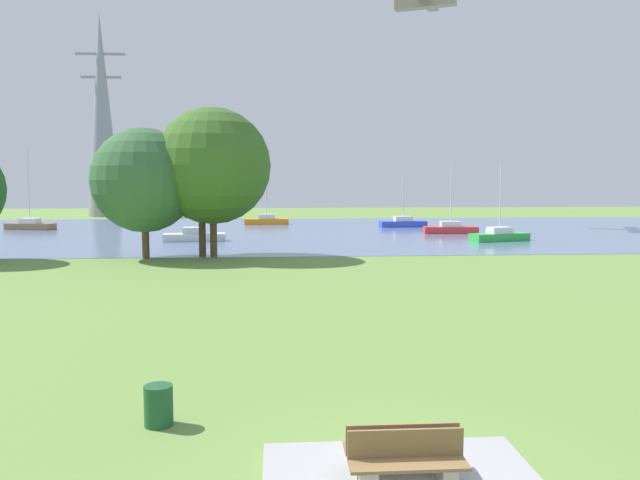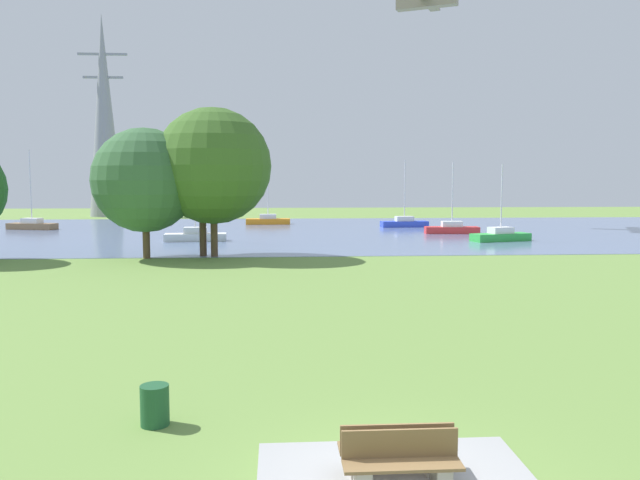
# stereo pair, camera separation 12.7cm
# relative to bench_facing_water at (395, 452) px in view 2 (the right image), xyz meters

# --- Properties ---
(ground_plane) EXTENTS (160.00, 160.00, 0.00)m
(ground_plane) POSITION_rel_bench_facing_water_xyz_m (0.00, 21.73, -0.47)
(ground_plane) COLOR olive
(bench_facing_water) EXTENTS (1.80, 0.48, 0.89)m
(bench_facing_water) POSITION_rel_bench_facing_water_xyz_m (0.00, 0.00, 0.00)
(bench_facing_water) COLOR #A69E8D
(bench_facing_water) RESTS_ON concrete_pad
(bench_facing_inland) EXTENTS (1.80, 0.48, 0.89)m
(bench_facing_inland) POSITION_rel_bench_facing_water_xyz_m (0.00, -0.54, 0.00)
(bench_facing_inland) COLOR #A69E8D
(bench_facing_inland) RESTS_ON concrete_pad
(litter_bin) EXTENTS (0.56, 0.56, 0.80)m
(litter_bin) POSITION_rel_bench_facing_water_xyz_m (-4.27, 2.57, -0.07)
(litter_bin) COLOR #1E512D
(litter_bin) RESTS_ON ground
(water_surface) EXTENTS (140.00, 40.00, 0.02)m
(water_surface) POSITION_rel_bench_facing_water_xyz_m (0.00, 49.73, -0.46)
(water_surface) COLOR slate
(water_surface) RESTS_ON ground
(sailboat_orange) EXTENTS (4.82, 1.55, 5.86)m
(sailboat_orange) POSITION_rel_bench_facing_water_xyz_m (-2.90, 59.59, -0.02)
(sailboat_orange) COLOR orange
(sailboat_orange) RESTS_ON water_surface
(sailboat_brown) EXTENTS (5.03, 2.76, 7.76)m
(sailboat_brown) POSITION_rel_bench_facing_water_xyz_m (-25.88, 53.78, 0.00)
(sailboat_brown) COLOR brown
(sailboat_brown) RESTS_ON water_surface
(sailboat_white) EXTENTS (4.87, 1.76, 6.96)m
(sailboat_white) POSITION_rel_bench_facing_water_xyz_m (-8.33, 40.55, -0.01)
(sailboat_white) COLOR white
(sailboat_white) RESTS_ON water_surface
(sailboat_green) EXTENTS (5.03, 2.77, 6.06)m
(sailboat_green) POSITION_rel_bench_facing_water_xyz_m (15.76, 39.00, -0.02)
(sailboat_green) COLOR green
(sailboat_green) RESTS_ON water_surface
(sailboat_blue) EXTENTS (4.89, 1.84, 6.84)m
(sailboat_blue) POSITION_rel_bench_facing_water_xyz_m (11.18, 54.48, -0.01)
(sailboat_blue) COLOR blue
(sailboat_blue) RESTS_ON water_surface
(sailboat_red) EXTENTS (4.91, 1.91, 6.46)m
(sailboat_red) POSITION_rel_bench_facing_water_xyz_m (13.88, 46.34, -0.01)
(sailboat_red) COLOR red
(sailboat_red) RESTS_ON water_surface
(tree_east_far) EXTENTS (6.37, 6.37, 7.99)m
(tree_east_far) POSITION_rel_bench_facing_water_xyz_m (-9.92, 29.62, 4.33)
(tree_east_far) COLOR brown
(tree_east_far) RESTS_ON ground
(tree_mid_shore) EXTENTS (4.75, 4.75, 7.08)m
(tree_mid_shore) POSITION_rel_bench_facing_water_xyz_m (-6.58, 30.63, 4.22)
(tree_mid_shore) COLOR brown
(tree_mid_shore) RESTS_ON ground
(tree_west_far) EXTENTS (7.25, 7.25, 9.31)m
(tree_west_far) POSITION_rel_bench_facing_water_xyz_m (-5.84, 30.22, 5.21)
(tree_west_far) COLOR brown
(tree_west_far) RESTS_ON ground
(electricity_pylon) EXTENTS (6.40, 4.40, 26.71)m
(electricity_pylon) POSITION_rel_bench_facing_water_xyz_m (-24.76, 77.03, 12.90)
(electricity_pylon) COLOR gray
(electricity_pylon) RESTS_ON ground
(light_aircraft) EXTENTS (6.22, 8.01, 2.10)m
(light_aircraft) POSITION_rel_bench_facing_water_xyz_m (13.80, 57.36, 22.89)
(light_aircraft) COLOR gray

